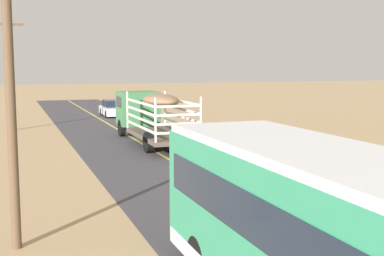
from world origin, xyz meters
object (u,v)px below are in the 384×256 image
Objects in this scene: bus at (341,249)px; power_pole_mid at (9,69)px; livestock_truck at (146,111)px; power_pole_near at (10,84)px; car_far at (113,109)px.

bus is 1.24× the size of power_pole_mid.
bus is 32.14m from power_pole_mid.
power_pole_near is at bearing -114.77° from livestock_truck.
bus reaches higher than car_far.
bus is 39.51m from car_far.
power_pole_near reaches higher than livestock_truck.
power_pole_near is (-8.76, -32.54, 3.47)m from car_far.
bus is 1.29× the size of power_pole_near.
livestock_truck is 18.91m from power_pole_near.
bus is 8.61m from power_pole_near.
power_pole_mid reaches higher than car_far.
bus is at bearing -95.80° from car_far.
livestock_truck is 11.43m from power_pole_mid.
bus is at bearing -97.40° from livestock_truck.
livestock_truck is 1.25× the size of power_pole_near.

